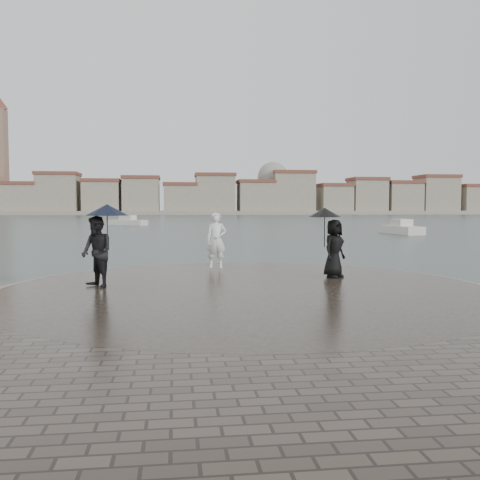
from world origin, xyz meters
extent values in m
plane|color=#2B3835|center=(0.00, 0.00, 0.00)|extent=(400.00, 400.00, 0.00)
cylinder|color=gray|center=(0.00, 3.50, 0.16)|extent=(12.50, 12.50, 0.32)
cylinder|color=#2D261E|center=(0.00, 3.50, 0.18)|extent=(11.90, 11.90, 0.36)
imported|color=white|center=(-0.40, 7.87, 1.26)|extent=(0.69, 0.48, 1.80)
imported|color=black|center=(-3.63, 4.03, 1.24)|extent=(1.05, 1.08, 1.75)
cylinder|color=black|center=(-3.38, 4.13, 1.71)|extent=(0.02, 0.02, 0.90)
cone|color=black|center=(-3.38, 4.13, 2.26)|extent=(1.06, 1.06, 0.28)
imported|color=black|center=(2.69, 5.11, 1.17)|extent=(0.94, 0.91, 1.62)
cylinder|color=black|center=(2.44, 5.21, 1.66)|extent=(0.02, 0.02, 0.90)
cone|color=black|center=(2.44, 5.21, 2.18)|extent=(0.92, 0.92, 0.26)
cube|color=gray|center=(0.00, 163.00, 0.60)|extent=(260.00, 20.00, 1.20)
cube|color=gray|center=(-48.00, 160.00, 4.50)|extent=(10.00, 10.00, 9.00)
cube|color=brown|center=(-48.00, 160.00, 9.50)|extent=(10.60, 10.60, 1.00)
cube|color=gray|center=(-37.00, 160.00, 6.00)|extent=(12.00, 10.00, 12.00)
cube|color=brown|center=(-37.00, 160.00, 12.50)|extent=(12.60, 10.60, 1.00)
cube|color=gray|center=(-24.00, 160.00, 5.00)|extent=(11.00, 10.00, 10.00)
cube|color=brown|center=(-24.00, 160.00, 10.50)|extent=(11.60, 10.60, 1.00)
cube|color=gray|center=(-12.00, 160.00, 5.50)|extent=(11.00, 10.00, 11.00)
cube|color=brown|center=(-12.00, 160.00, 11.50)|extent=(11.60, 10.60, 1.00)
cube|color=gray|center=(0.00, 160.00, 4.50)|extent=(10.00, 10.00, 9.00)
cube|color=brown|center=(0.00, 160.00, 9.50)|extent=(10.60, 10.60, 1.00)
cube|color=gray|center=(11.00, 160.00, 6.00)|extent=(12.00, 10.00, 12.00)
cube|color=brown|center=(11.00, 160.00, 12.50)|extent=(12.60, 10.60, 1.00)
cube|color=gray|center=(24.00, 160.00, 5.00)|extent=(11.00, 10.00, 10.00)
cube|color=brown|center=(24.00, 160.00, 10.50)|extent=(11.60, 10.60, 1.00)
cube|color=gray|center=(36.00, 160.00, 6.50)|extent=(13.00, 10.00, 13.00)
cube|color=brown|center=(36.00, 160.00, 13.50)|extent=(13.60, 10.60, 1.00)
cube|color=gray|center=(50.00, 160.00, 4.50)|extent=(10.00, 10.00, 9.00)
cube|color=brown|center=(50.00, 160.00, 9.50)|extent=(10.60, 10.60, 1.00)
cube|color=gray|center=(61.00, 160.00, 5.50)|extent=(11.00, 10.00, 11.00)
cube|color=brown|center=(61.00, 160.00, 11.50)|extent=(11.60, 10.60, 1.00)
cube|color=gray|center=(73.00, 160.00, 5.00)|extent=(11.00, 10.00, 10.00)
cube|color=brown|center=(73.00, 160.00, 10.50)|extent=(11.60, 10.60, 1.00)
cube|color=gray|center=(85.00, 160.00, 6.00)|extent=(12.00, 10.00, 12.00)
cube|color=brown|center=(85.00, 160.00, 12.50)|extent=(12.60, 10.60, 1.00)
cube|color=gray|center=(98.00, 160.00, 4.50)|extent=(10.00, 10.00, 9.00)
cube|color=brown|center=(98.00, 160.00, 9.50)|extent=(10.60, 10.60, 1.00)
sphere|color=gray|center=(30.00, 162.00, 12.00)|extent=(10.00, 10.00, 10.00)
cube|color=beige|center=(-7.78, 60.86, 0.25)|extent=(5.40, 4.50, 0.90)
cube|color=beige|center=(-7.78, 60.86, 0.85)|extent=(2.32, 2.14, 0.90)
cube|color=beige|center=(17.97, 35.33, 0.25)|extent=(1.96, 5.59, 0.90)
cube|color=beige|center=(17.97, 35.33, 0.85)|extent=(1.33, 2.08, 0.90)
camera|label=1|loc=(-1.73, -9.34, 2.32)|focal=40.00mm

